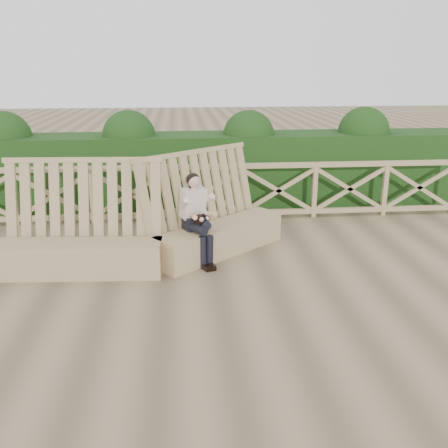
{
  "coord_description": "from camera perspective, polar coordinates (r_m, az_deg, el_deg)",
  "views": [
    {
      "loc": [
        -0.5,
        -5.81,
        2.91
      ],
      "look_at": [
        0.08,
        0.4,
        0.9
      ],
      "focal_mm": 40.0,
      "sensor_mm": 36.0,
      "label": 1
    }
  ],
  "objects": [
    {
      "name": "guardrail",
      "position": [
        9.62,
        -2.16,
        3.66
      ],
      "size": [
        10.1,
        0.09,
        1.1
      ],
      "color": "#947B56",
      "rests_on": "ground"
    },
    {
      "name": "ground",
      "position": [
        6.52,
        -0.34,
        -8.65
      ],
      "size": [
        60.0,
        60.0,
        0.0
      ],
      "primitive_type": "plane",
      "color": "brown",
      "rests_on": "ground"
    },
    {
      "name": "woman",
      "position": [
        7.53,
        -3.14,
        1.16
      ],
      "size": [
        0.55,
        0.82,
        1.36
      ],
      "rotation": [
        0.0,
        0.0,
        0.47
      ],
      "color": "black",
      "rests_on": "ground"
    },
    {
      "name": "bench",
      "position": [
        7.67,
        -8.22,
        -1.37
      ],
      "size": [
        4.35,
        2.12,
        1.62
      ],
      "rotation": [
        0.0,
        0.0,
        0.33
      ],
      "color": "#967C56",
      "rests_on": "ground"
    },
    {
      "name": "hedge",
      "position": [
        10.74,
        -2.54,
        6.24
      ],
      "size": [
        12.0,
        1.2,
        1.5
      ],
      "primitive_type": "cube",
      "color": "black",
      "rests_on": "ground"
    }
  ]
}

